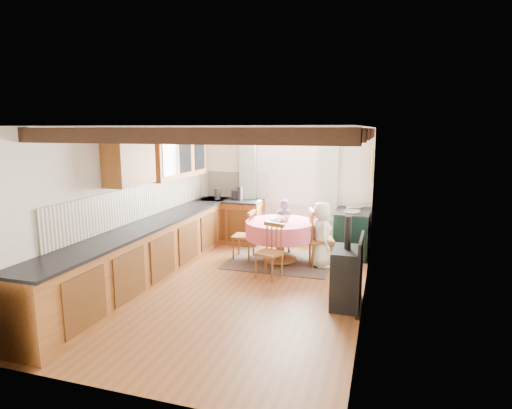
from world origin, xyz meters
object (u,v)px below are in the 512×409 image
(child_far, at_px, (284,226))
(child_right, at_px, (321,235))
(chair_left, at_px, (243,234))
(chair_right, at_px, (321,238))
(dining_table, at_px, (280,242))
(chair_near, at_px, (269,251))
(cup, at_px, (287,218))
(aga_range, at_px, (352,233))
(cast_iron_stove, at_px, (347,262))

(child_far, bearing_deg, child_right, 139.46)
(chair_left, xyz_separation_m, chair_right, (1.44, 0.00, 0.05))
(dining_table, relative_size, child_right, 1.08)
(chair_left, relative_size, child_far, 0.87)
(chair_left, height_order, child_far, child_far)
(chair_right, relative_size, child_right, 0.88)
(dining_table, xyz_separation_m, child_far, (-0.07, 0.64, 0.15))
(chair_near, bearing_deg, dining_table, 109.31)
(chair_near, relative_size, child_right, 0.78)
(chair_near, height_order, chair_left, chair_left)
(chair_right, height_order, child_right, child_right)
(chair_right, bearing_deg, chair_left, 72.21)
(child_right, bearing_deg, child_far, 31.11)
(dining_table, height_order, cup, cup)
(dining_table, xyz_separation_m, aga_range, (1.21, 0.79, 0.07))
(cast_iron_stove, height_order, cup, cast_iron_stove)
(aga_range, bearing_deg, chair_near, -125.37)
(chair_left, bearing_deg, cast_iron_stove, 50.08)
(cast_iron_stove, bearing_deg, chair_near, 149.79)
(chair_near, bearing_deg, chair_right, 69.05)
(chair_near, bearing_deg, child_far, 111.28)
(dining_table, height_order, chair_right, chair_right)
(chair_left, distance_m, cast_iron_stove, 2.61)
(aga_range, bearing_deg, cast_iron_stove, -87.39)
(dining_table, distance_m, aga_range, 1.45)
(cup, bearing_deg, chair_near, -94.52)
(child_far, xyz_separation_m, cup, (0.18, -0.58, 0.28))
(dining_table, relative_size, cup, 11.43)
(cast_iron_stove, height_order, child_far, cast_iron_stove)
(chair_near, bearing_deg, aga_range, 71.99)
(cast_iron_stove, bearing_deg, child_right, 109.99)
(chair_left, bearing_deg, aga_range, 111.09)
(chair_left, distance_m, child_far, 0.89)
(aga_range, xyz_separation_m, cup, (-1.10, -0.74, 0.36))
(chair_near, bearing_deg, cup, 102.85)
(child_far, height_order, cup, child_far)
(chair_right, xyz_separation_m, child_right, (0.01, -0.07, 0.07))
(child_far, bearing_deg, cast_iron_stove, 120.94)
(aga_range, bearing_deg, child_right, -118.80)
(chair_near, relative_size, child_far, 0.85)
(chair_near, distance_m, child_right, 1.10)
(chair_left, bearing_deg, dining_table, 87.53)
(chair_left, height_order, chair_right, chair_right)
(dining_table, xyz_separation_m, chair_left, (-0.70, 0.02, 0.08))
(chair_near, bearing_deg, child_right, 66.22)
(chair_right, bearing_deg, dining_table, 73.86)
(cast_iron_stove, bearing_deg, child_far, 121.69)
(chair_right, relative_size, cup, 9.25)
(dining_table, bearing_deg, child_right, -3.57)
(chair_near, height_order, cast_iron_stove, cast_iron_stove)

